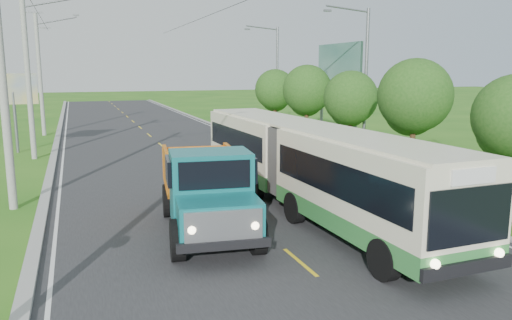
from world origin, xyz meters
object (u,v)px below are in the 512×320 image
pole_far (40,74)px  tree_back (275,92)px  pole_near (3,79)px  streetlight_mid (364,79)px  pole_mid (29,75)px  planter_mid (331,156)px  planter_far (280,139)px  billboard_right (339,71)px  tree_fifth (307,92)px  planter_near (416,185)px  streetlight_far (275,76)px  bus (306,160)px  billboard_left (13,94)px  tree_fourth (350,101)px  tree_third (414,100)px  dump_truck (207,184)px

pole_far → tree_back: pole_far is taller
pole_far → pole_near: bearing=-90.0°
pole_near → streetlight_mid: size_ratio=1.10×
pole_mid → planter_mid: size_ratio=14.93×
tree_back → pole_mid: bearing=-164.2°
pole_mid → planter_far: pole_mid is taller
streetlight_mid → billboard_right: bearing=74.6°
tree_fifth → planter_near: 14.64m
streetlight_far → bus: bearing=-109.4°
pole_mid → planter_near: 23.08m
pole_mid → billboard_left: size_ratio=1.92×
tree_back → billboard_left: (-19.36, -2.14, 0.21)m
tree_fourth → pole_near: bearing=-164.2°
tree_third → tree_fourth: size_ratio=1.11×
tree_fifth → dump_truck: 20.35m
streetlight_mid → tree_third: bearing=-97.6°
streetlight_far → planter_far: (-2.04, -6.00, -4.62)m
tree_fifth → bus: 16.83m
tree_third → streetlight_mid: streetlight_mid is taller
bus → dump_truck: bus is taller
streetlight_mid → billboard_left: (-20.14, 10.00, -1.04)m
tree_third → tree_fifth: size_ratio=1.03×
streetlight_mid → planter_far: streetlight_mid is taller
pole_far → billboard_left: 9.17m
tree_fourth → billboard_left: bearing=153.0°
tree_fourth → planter_mid: (-1.26, -0.14, -3.30)m
tree_back → planter_far: tree_back is taller
tree_fourth → pole_mid: bearing=159.3°
streetlight_far → planter_near: bearing=-95.3°
bus → planter_mid: bearing=54.5°
tree_fourth → planter_far: bearing=99.1°
pole_mid → streetlight_mid: (18.90, -7.00, -0.19)m
streetlight_mid → billboard_left: size_ratio=1.74×
planter_far → dump_truck: (-10.38, -18.41, 1.37)m
planter_near → planter_far: 16.00m
pole_mid → billboard_right: bearing=-2.8°
tree_fourth → dump_truck: (-11.64, -10.55, -1.93)m
tree_back → bus: 22.34m
tree_third → streetlight_far: bearing=87.7°
tree_fourth → streetlight_mid: (0.79, -0.14, 1.32)m
streetlight_mid → pole_mid: bearing=159.7°
tree_fourth → billboard_right: size_ratio=0.74×
pole_near → pole_far: size_ratio=1.00×
bus → pole_mid: bearing=122.8°
dump_truck → tree_third: bearing=28.3°
pole_near → billboard_left: 15.10m
tree_back → planter_near: size_ratio=8.21×
pole_near → tree_third: bearing=-2.7°
tree_back → tree_fourth: bearing=-90.0°
pole_mid → streetlight_far: (18.90, 7.00, -0.19)m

